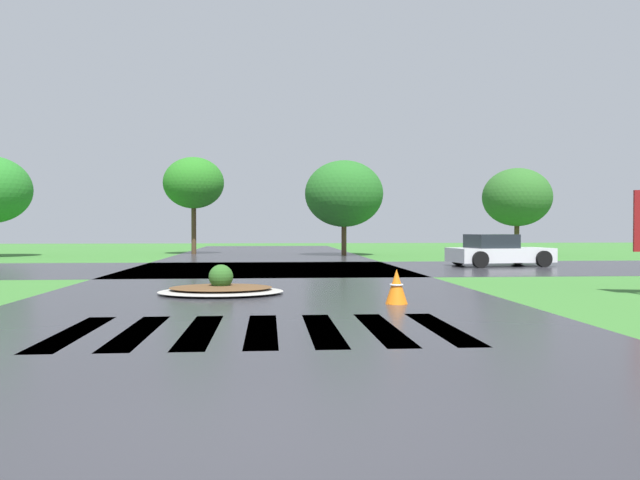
# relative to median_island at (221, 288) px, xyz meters

# --- Properties ---
(ground_plane) EXTENTS (120.00, 120.00, 0.10)m
(ground_plane) POSITION_rel_median_island_xyz_m (0.99, -10.45, -0.18)
(ground_plane) COLOR #38722D
(asphalt_roadway) EXTENTS (10.21, 80.00, 0.01)m
(asphalt_roadway) POSITION_rel_median_island_xyz_m (0.99, -0.45, -0.13)
(asphalt_roadway) COLOR #2B2B30
(asphalt_roadway) RESTS_ON ground
(asphalt_cross_road) EXTENTS (90.00, 9.19, 0.01)m
(asphalt_cross_road) POSITION_rel_median_island_xyz_m (0.99, 9.04, -0.13)
(asphalt_cross_road) COLOR #2B2B30
(asphalt_cross_road) RESTS_ON ground
(crosswalk_stripes) EXTENTS (5.85, 3.20, 0.01)m
(crosswalk_stripes) POSITION_rel_median_island_xyz_m (0.99, -5.28, -0.13)
(crosswalk_stripes) COLOR white
(crosswalk_stripes) RESTS_ON ground
(median_island) EXTENTS (2.87, 2.23, 0.68)m
(median_island) POSITION_rel_median_island_xyz_m (0.00, 0.00, 0.00)
(median_island) COLOR #9E9B93
(median_island) RESTS_ON ground
(car_blue_compact) EXTENTS (4.13, 2.59, 1.27)m
(car_blue_compact) POSITION_rel_median_island_xyz_m (10.21, 9.98, 0.45)
(car_blue_compact) COLOR silver
(car_blue_compact) RESTS_ON ground
(traffic_cone) EXTENTS (0.45, 0.45, 0.70)m
(traffic_cone) POSITION_rel_median_island_xyz_m (3.63, -2.21, 0.21)
(traffic_cone) COLOR orange
(traffic_cone) RESTS_ON ground
(background_treeline) EXTENTS (40.25, 6.66, 5.65)m
(background_treeline) POSITION_rel_median_island_xyz_m (-1.33, 20.67, 3.43)
(background_treeline) COLOR #4C3823
(background_treeline) RESTS_ON ground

